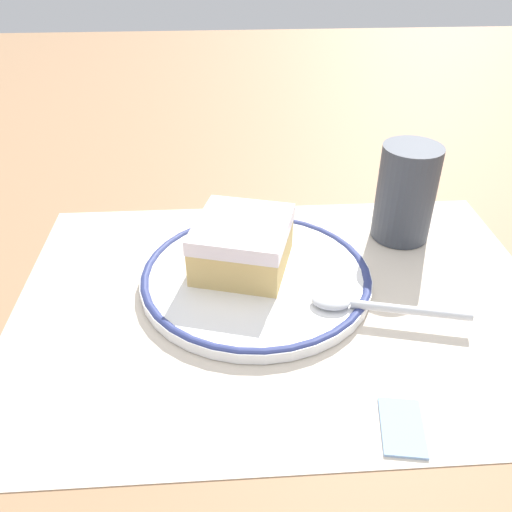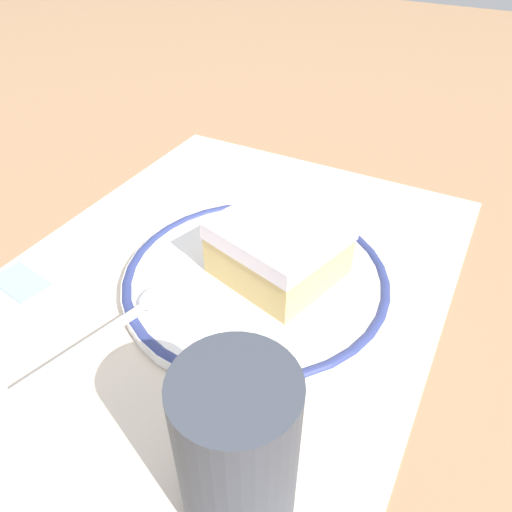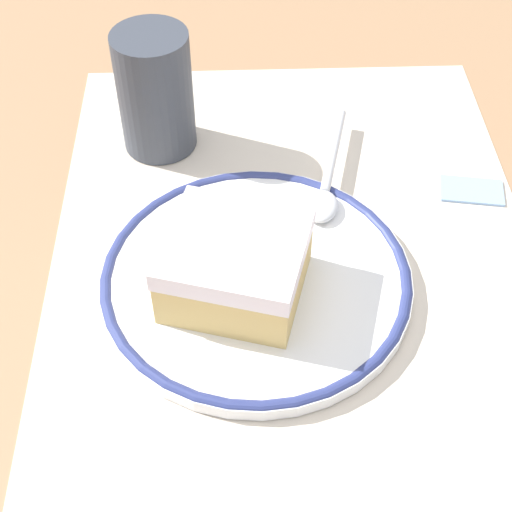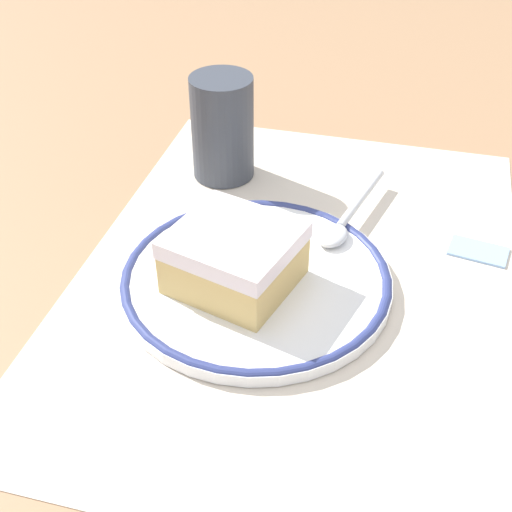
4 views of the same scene
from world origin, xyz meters
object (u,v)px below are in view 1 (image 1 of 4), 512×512
at_px(plate, 256,276).
at_px(spoon, 364,305).
at_px(cup, 405,199).
at_px(sugar_packet, 403,425).
at_px(cake_slice, 242,244).

relative_size(plate, spoon, 1.61).
distance_m(cup, sugar_packet, 0.27).
xyz_separation_m(spoon, cup, (0.07, 0.14, 0.03)).
xyz_separation_m(cup, sugar_packet, (-0.07, -0.25, -0.04)).
bearing_deg(cup, cake_slice, -160.65).
height_order(cake_slice, cup, cup).
distance_m(cake_slice, spoon, 0.13).
bearing_deg(cup, sugar_packet, -105.64).
bearing_deg(spoon, sugar_packet, -89.37).
relative_size(spoon, sugar_packet, 2.76).
xyz_separation_m(cake_slice, spoon, (0.10, -0.07, -0.02)).
height_order(spoon, sugar_packet, spoon).
bearing_deg(spoon, cake_slice, 144.49).
distance_m(cake_slice, cup, 0.19).
height_order(plate, cake_slice, cake_slice).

